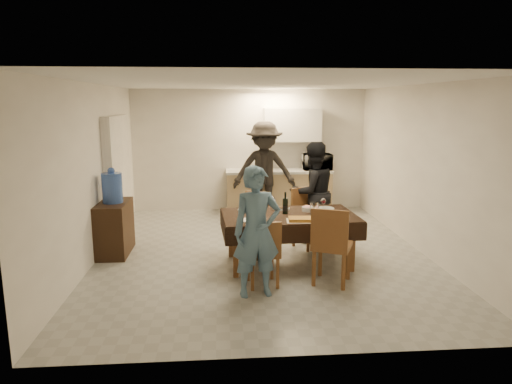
# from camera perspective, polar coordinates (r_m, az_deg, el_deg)

# --- Properties ---
(floor) EXTENTS (5.00, 6.00, 0.02)m
(floor) POSITION_cam_1_polar(r_m,az_deg,el_deg) (7.24, 0.72, -7.56)
(floor) COLOR #A1A29D
(floor) RESTS_ON ground
(ceiling) EXTENTS (5.00, 6.00, 0.02)m
(ceiling) POSITION_cam_1_polar(r_m,az_deg,el_deg) (6.86, 0.78, 13.47)
(ceiling) COLOR white
(ceiling) RESTS_ON wall_back
(wall_back) EXTENTS (5.00, 0.02, 2.60)m
(wall_back) POSITION_cam_1_polar(r_m,az_deg,el_deg) (9.90, -0.82, 5.23)
(wall_back) COLOR white
(wall_back) RESTS_ON floor
(wall_front) EXTENTS (5.00, 0.02, 2.60)m
(wall_front) POSITION_cam_1_polar(r_m,az_deg,el_deg) (4.01, 4.63, -3.65)
(wall_front) COLOR white
(wall_front) RESTS_ON floor
(wall_left) EXTENTS (0.02, 6.00, 2.60)m
(wall_left) POSITION_cam_1_polar(r_m,az_deg,el_deg) (7.16, -19.63, 2.29)
(wall_left) COLOR white
(wall_left) RESTS_ON floor
(wall_right) EXTENTS (0.02, 6.00, 2.60)m
(wall_right) POSITION_cam_1_polar(r_m,az_deg,el_deg) (7.58, 19.95, 2.73)
(wall_right) COLOR white
(wall_right) RESTS_ON floor
(stub_partition) EXTENTS (0.15, 1.40, 2.10)m
(stub_partition) POSITION_cam_1_polar(r_m,az_deg,el_deg) (8.33, -16.87, 1.88)
(stub_partition) COLOR white
(stub_partition) RESTS_ON floor
(kitchen_base_cabinet) EXTENTS (2.20, 0.60, 0.86)m
(kitchen_base_cabinet) POSITION_cam_1_polar(r_m,az_deg,el_deg) (9.77, 2.82, -0.02)
(kitchen_base_cabinet) COLOR tan
(kitchen_base_cabinet) RESTS_ON floor
(kitchen_worktop) EXTENTS (2.24, 0.64, 0.05)m
(kitchen_worktop) POSITION_cam_1_polar(r_m,az_deg,el_deg) (9.69, 2.85, 2.62)
(kitchen_worktop) COLOR beige
(kitchen_worktop) RESTS_ON kitchen_base_cabinet
(upper_cabinet) EXTENTS (1.20, 0.34, 0.70)m
(upper_cabinet) POSITION_cam_1_polar(r_m,az_deg,el_deg) (9.78, 4.56, 8.35)
(upper_cabinet) COLOR white
(upper_cabinet) RESTS_ON wall_back
(dining_table) EXTENTS (1.96, 1.21, 0.74)m
(dining_table) POSITION_cam_1_polar(r_m,az_deg,el_deg) (6.57, 4.16, -3.10)
(dining_table) COLOR black
(dining_table) RESTS_ON floor
(chair_near_left) EXTENTS (0.44, 0.44, 0.47)m
(chair_near_left) POSITION_cam_1_polar(r_m,az_deg,el_deg) (5.77, 0.91, -6.88)
(chair_near_left) COLOR brown
(chair_near_left) RESTS_ON floor
(chair_near_right) EXTENTS (0.62, 0.64, 0.56)m
(chair_near_right) POSITION_cam_1_polar(r_m,az_deg,el_deg) (5.88, 9.74, -5.76)
(chair_near_right) COLOR brown
(chair_near_right) RESTS_ON floor
(chair_far_left) EXTENTS (0.53, 0.54, 0.49)m
(chair_far_left) POSITION_cam_1_polar(r_m,az_deg,el_deg) (7.20, -0.20, -3.08)
(chair_far_left) COLOR brown
(chair_far_left) RESTS_ON floor
(chair_far_right) EXTENTS (0.60, 0.63, 0.52)m
(chair_far_right) POSITION_cam_1_polar(r_m,az_deg,el_deg) (7.30, 6.87, -2.64)
(chair_far_right) COLOR brown
(chair_far_right) RESTS_ON floor
(console) EXTENTS (0.44, 0.88, 0.81)m
(console) POSITION_cam_1_polar(r_m,az_deg,el_deg) (7.42, -17.25, -4.33)
(console) COLOR #311D10
(console) RESTS_ON floor
(water_jug) EXTENTS (0.30, 0.30, 0.46)m
(water_jug) POSITION_cam_1_polar(r_m,az_deg,el_deg) (7.28, -17.54, 0.50)
(water_jug) COLOR #3F67CB
(water_jug) RESTS_ON console
(wine_bottle) EXTENTS (0.08, 0.08, 0.32)m
(wine_bottle) POSITION_cam_1_polar(r_m,az_deg,el_deg) (6.57, 3.68, -1.37)
(wine_bottle) COLOR black
(wine_bottle) RESTS_ON dining_table
(water_pitcher) EXTENTS (0.12, 0.12, 0.18)m
(water_pitcher) POSITION_cam_1_polar(r_m,az_deg,el_deg) (6.55, 7.26, -2.07)
(water_pitcher) COLOR white
(water_pitcher) RESTS_ON dining_table
(savoury_tart) EXTENTS (0.40, 0.32, 0.05)m
(savoury_tart) POSITION_cam_1_polar(r_m,az_deg,el_deg) (6.21, 5.60, -3.42)
(savoury_tart) COLOR #B28134
(savoury_tart) RESTS_ON dining_table
(salad_bowl) EXTENTS (0.17, 0.17, 0.06)m
(salad_bowl) POSITION_cam_1_polar(r_m,az_deg,el_deg) (6.78, 6.45, -2.12)
(salad_bowl) COLOR silver
(salad_bowl) RESTS_ON dining_table
(mushroom_dish) EXTENTS (0.19, 0.19, 0.03)m
(mushroom_dish) POSITION_cam_1_polar(r_m,az_deg,el_deg) (6.82, 3.40, -2.13)
(mushroom_dish) COLOR silver
(mushroom_dish) RESTS_ON dining_table
(wine_glass_a) EXTENTS (0.09, 0.09, 0.20)m
(wine_glass_a) POSITION_cam_1_polar(r_m,az_deg,el_deg) (6.24, -0.49, -2.57)
(wine_glass_a) COLOR white
(wine_glass_a) RESTS_ON dining_table
(wine_glass_b) EXTENTS (0.08, 0.08, 0.18)m
(wine_glass_b) POSITION_cam_1_polar(r_m,az_deg,el_deg) (6.88, 8.39, -1.48)
(wine_glass_b) COLOR white
(wine_glass_b) RESTS_ON dining_table
(wine_glass_c) EXTENTS (0.09, 0.09, 0.20)m
(wine_glass_c) POSITION_cam_1_polar(r_m,az_deg,el_deg) (6.80, 2.13, -1.43)
(wine_glass_c) COLOR white
(wine_glass_c) RESTS_ON dining_table
(plate_near_left) EXTENTS (0.24, 0.24, 0.01)m
(plate_near_left) POSITION_cam_1_polar(r_m,az_deg,el_deg) (6.21, -0.92, -3.53)
(plate_near_left) COLOR silver
(plate_near_left) RESTS_ON dining_table
(plate_near_right) EXTENTS (0.28, 0.28, 0.02)m
(plate_near_right) POSITION_cam_1_polar(r_m,az_deg,el_deg) (6.39, 9.90, -3.26)
(plate_near_right) COLOR silver
(plate_near_right) RESTS_ON dining_table
(plate_far_left) EXTENTS (0.26, 0.26, 0.01)m
(plate_far_left) POSITION_cam_1_polar(r_m,az_deg,el_deg) (6.79, -1.23, -2.25)
(plate_far_left) COLOR silver
(plate_far_left) RESTS_ON dining_table
(plate_far_right) EXTENTS (0.26, 0.26, 0.02)m
(plate_far_right) POSITION_cam_1_polar(r_m,az_deg,el_deg) (6.96, 8.69, -2.04)
(plate_far_right) COLOR silver
(plate_far_right) RESTS_ON dining_table
(microwave) EXTENTS (0.61, 0.41, 0.34)m
(microwave) POSITION_cam_1_polar(r_m,az_deg,el_deg) (9.80, 7.63, 3.77)
(microwave) COLOR white
(microwave) RESTS_ON kitchen_worktop
(person_near) EXTENTS (0.63, 0.47, 1.59)m
(person_near) POSITION_cam_1_polar(r_m,az_deg,el_deg) (5.48, 0.09, -5.01)
(person_near) COLOR slate
(person_near) RESTS_ON floor
(person_far) EXTENTS (1.00, 0.89, 1.69)m
(person_far) POSITION_cam_1_polar(r_m,az_deg,el_deg) (7.64, 7.08, -0.07)
(person_far) COLOR black
(person_far) RESTS_ON floor
(person_kitchen) EXTENTS (1.26, 0.72, 1.95)m
(person_kitchen) POSITION_cam_1_polar(r_m,az_deg,el_deg) (9.20, 1.05, 2.73)
(person_kitchen) COLOR black
(person_kitchen) RESTS_ON floor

